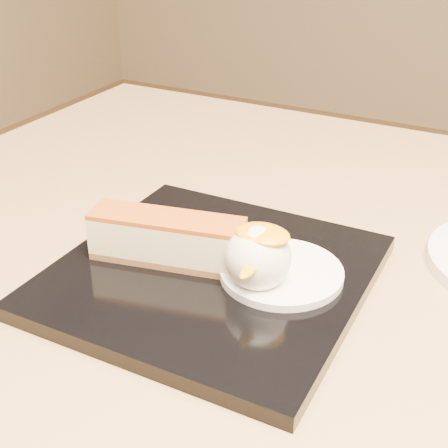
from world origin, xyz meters
The scene contains 7 objects.
table centered at (0.00, 0.00, 0.56)m, with size 0.80×0.80×0.72m.
dessert_plate centered at (-0.03, 0.00, 0.73)m, with size 0.22×0.22×0.01m, color black.
cheesecake centered at (-0.06, -0.01, 0.75)m, with size 0.12×0.05×0.04m.
cream_smear centered at (0.02, 0.01, 0.73)m, with size 0.09×0.09×0.01m, color white.
ice_cream_scoop centered at (0.01, -0.01, 0.76)m, with size 0.05×0.05×0.05m, color white.
mango_sauce centered at (0.02, -0.01, 0.77)m, with size 0.04×0.03×0.01m, color #FF9F08.
mint_sprig centered at (-0.01, 0.04, 0.74)m, with size 0.04×0.03×0.00m.
Camera 1 is at (0.16, -0.34, 0.98)m, focal length 50.00 mm.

